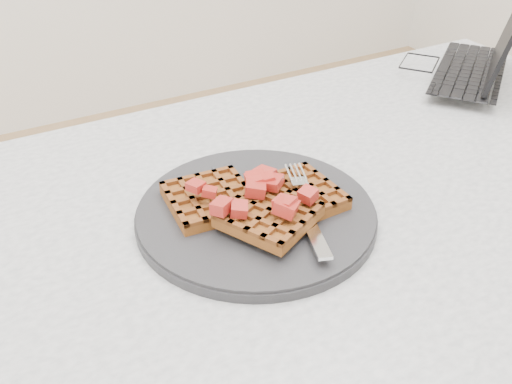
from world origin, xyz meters
The scene contains 6 objects.
table centered at (0.00, 0.00, 0.64)m, with size 1.20×0.80×0.75m.
plate centered at (-0.14, 0.04, 0.76)m, with size 0.30×0.30×0.02m, color black.
waffles centered at (-0.14, 0.03, 0.78)m, with size 0.20×0.19×0.03m.
strawberry_pile centered at (-0.14, 0.04, 0.80)m, with size 0.15×0.15×0.02m, color maroon, non-canonical shape.
fork centered at (-0.09, 0.00, 0.77)m, with size 0.02×0.18×0.02m, color silver, non-canonical shape.
laptop centered at (0.41, 0.24, 0.78)m, with size 0.34×0.33×0.19m.
Camera 1 is at (-0.41, -0.46, 1.17)m, focal length 40.00 mm.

